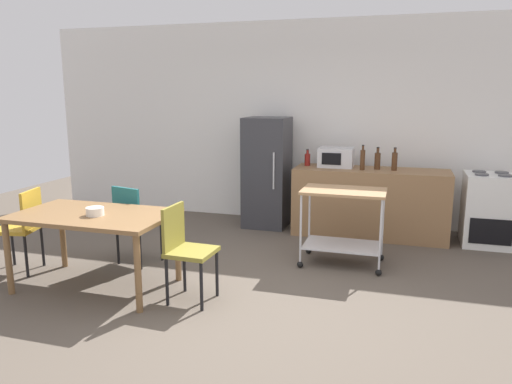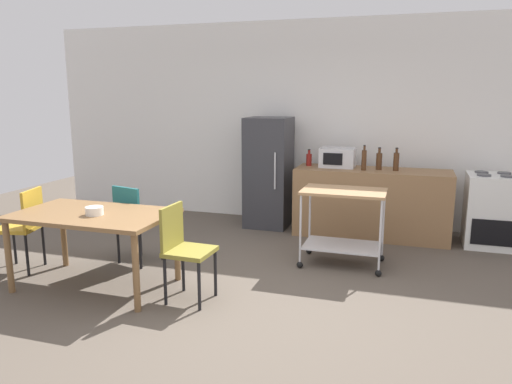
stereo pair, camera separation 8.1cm
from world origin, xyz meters
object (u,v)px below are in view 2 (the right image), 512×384
at_px(bottle_wine, 309,159).
at_px(microwave, 338,158).
at_px(dining_table, 93,221).
at_px(chair_teal, 135,219).
at_px(stove_oven, 491,210).
at_px(chair_olive, 184,246).
at_px(bottle_soy_sauce, 379,161).
at_px(fruit_bowl, 94,211).
at_px(refrigerator, 269,172).
at_px(bottle_soda, 396,161).
at_px(bottle_olive_oil, 364,160).
at_px(chair_mustard, 24,224).
at_px(kitchen_cart, 343,215).

height_order(bottle_wine, microwave, microwave).
distance_m(dining_table, chair_teal, 0.72).
xyz_separation_m(stove_oven, bottle_wine, (-2.32, 0.07, 0.54)).
xyz_separation_m(chair_olive, bottle_wine, (0.59, 2.71, 0.47)).
xyz_separation_m(bottle_soy_sauce, fruit_bowl, (-2.43, -2.69, -0.23)).
xyz_separation_m(dining_table, chair_teal, (0.02, 0.70, -0.15)).
bearing_deg(microwave, chair_olive, -110.08).
xyz_separation_m(chair_olive, bottle_soy_sauce, (1.53, 2.65, 0.50)).
relative_size(refrigerator, fruit_bowl, 9.25).
bearing_deg(bottle_soda, bottle_olive_oil, -168.84).
height_order(chair_mustard, microwave, microwave).
xyz_separation_m(chair_olive, microwave, (0.99, 2.70, 0.51)).
bearing_deg(stove_oven, chair_mustard, -153.22).
xyz_separation_m(chair_mustard, bottle_wine, (2.56, 2.53, 0.47)).
height_order(kitchen_cart, bottle_olive_oil, bottle_olive_oil).
xyz_separation_m(stove_oven, bottle_soda, (-1.16, -0.03, 0.57)).
distance_m(chair_teal, chair_mustard, 1.15).
bearing_deg(microwave, kitchen_cart, -78.42).
distance_m(stove_oven, kitchen_cart, 2.08).
relative_size(microwave, bottle_soda, 1.55).
bearing_deg(microwave, bottle_wine, 177.78).
relative_size(dining_table, chair_teal, 1.69).
bearing_deg(refrigerator, bottle_wine, -1.09).
bearing_deg(fruit_bowl, kitchen_cart, 33.54).
distance_m(chair_olive, refrigerator, 2.74).
bearing_deg(fruit_bowl, refrigerator, 71.76).
bearing_deg(bottle_soy_sauce, bottle_soda, -8.25).
relative_size(chair_mustard, refrigerator, 0.57).
distance_m(bottle_wine, fruit_bowl, 3.14).
distance_m(kitchen_cart, bottle_wine, 1.54).
height_order(chair_mustard, fruit_bowl, chair_mustard).
relative_size(chair_olive, microwave, 1.93).
bearing_deg(chair_mustard, dining_table, 68.38).
bearing_deg(kitchen_cart, chair_mustard, -159.50).
bearing_deg(stove_oven, kitchen_cart, -142.78).
bearing_deg(chair_olive, refrigerator, 1.90).
distance_m(chair_olive, bottle_soda, 3.19).
xyz_separation_m(kitchen_cart, bottle_soy_sauce, (0.28, 1.26, 0.45)).
xyz_separation_m(bottle_wine, microwave, (0.39, -0.02, 0.04)).
height_order(chair_teal, refrigerator, refrigerator).
bearing_deg(fruit_bowl, chair_olive, 2.77).
relative_size(bottle_olive_oil, bottle_soy_sauce, 1.12).
relative_size(chair_olive, bottle_soy_sauce, 3.06).
relative_size(kitchen_cart, microwave, 1.98).
bearing_deg(bottle_soy_sauce, chair_olive, -120.09).
bearing_deg(chair_mustard, bottle_olive_oil, 112.52).
height_order(microwave, fruit_bowl, microwave).
distance_m(stove_oven, bottle_soda, 1.30).
bearing_deg(microwave, bottle_soy_sauce, -5.58).
distance_m(dining_table, bottle_soda, 3.77).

